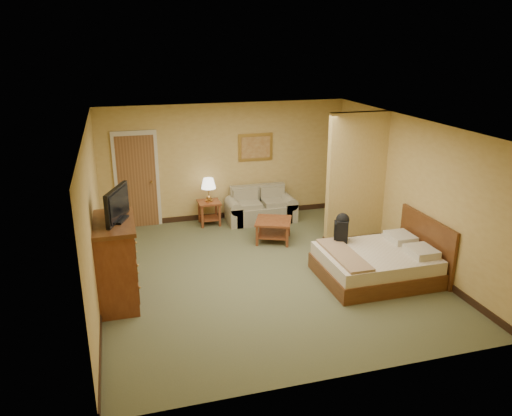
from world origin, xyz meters
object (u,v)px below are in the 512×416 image
object	(u,v)px
loveseat	(260,210)
bed	(379,263)
coffee_table	(273,226)
dresser	(116,262)

from	to	relation	value
loveseat	bed	xyz separation A→B (m)	(1.14, -3.30, 0.03)
loveseat	coffee_table	distance (m)	1.22
dresser	bed	bearing A→B (deg)	-5.20
loveseat	bed	size ratio (longest dim) A/B	0.80
loveseat	dresser	world-z (taller)	dresser
loveseat	coffee_table	xyz separation A→B (m)	(-0.08, -1.22, 0.07)
bed	dresser	bearing A→B (deg)	174.80
loveseat	bed	world-z (taller)	bed
loveseat	bed	bearing A→B (deg)	-70.89
dresser	bed	xyz separation A→B (m)	(4.30, -0.39, -0.39)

